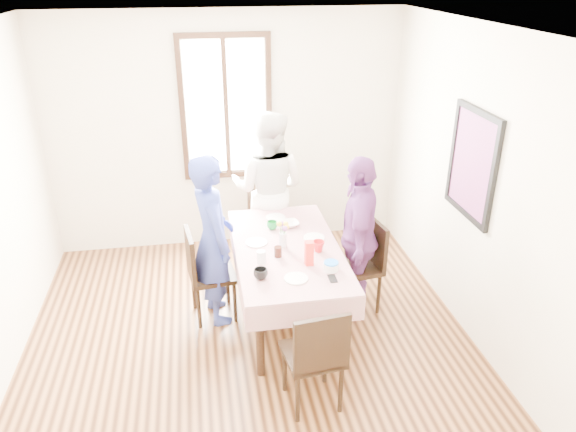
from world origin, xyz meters
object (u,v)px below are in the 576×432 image
(chair_left, at_px, (212,274))
(chair_right, at_px, (356,267))
(person_far, at_px, (270,190))
(chair_near, at_px, (313,354))
(chair_far, at_px, (270,224))
(person_right, at_px, (356,236))
(dining_table, at_px, (287,283))
(person_left, at_px, (212,240))

(chair_left, distance_m, chair_right, 1.38)
(chair_left, height_order, person_far, person_far)
(chair_near, height_order, person_far, person_far)
(chair_far, bearing_deg, person_right, 115.55)
(chair_left, relative_size, person_far, 0.52)
(dining_table, distance_m, chair_far, 1.14)
(person_left, xyz_separation_m, person_right, (1.34, -0.10, -0.03))
(dining_table, relative_size, chair_right, 1.81)
(person_right, bearing_deg, chair_left, -77.08)
(person_right, bearing_deg, person_left, -77.14)
(chair_far, xyz_separation_m, person_right, (0.67, -1.08, 0.34))
(chair_far, height_order, chair_near, same)
(dining_table, bearing_deg, chair_far, 90.00)
(person_left, bearing_deg, chair_far, -47.19)
(person_left, bearing_deg, person_far, -47.76)
(person_far, bearing_deg, person_right, 144.75)
(chair_right, bearing_deg, person_left, 76.76)
(person_far, bearing_deg, dining_table, 112.48)
(chair_far, bearing_deg, person_far, 83.78)
(person_left, xyz_separation_m, person_far, (0.67, 0.96, 0.05))
(chair_right, height_order, person_right, person_right)
(chair_left, height_order, person_left, person_left)
(chair_far, height_order, person_right, person_right)
(dining_table, distance_m, chair_near, 1.14)
(person_left, bearing_deg, chair_right, -107.13)
(chair_near, height_order, person_left, person_left)
(chair_left, relative_size, person_left, 0.56)
(dining_table, bearing_deg, chair_left, 167.35)
(chair_near, xyz_separation_m, person_right, (0.67, 1.19, 0.34))
(person_right, bearing_deg, chair_near, -12.23)
(chair_near, height_order, person_right, person_right)
(chair_near, distance_m, person_far, 2.29)
(chair_right, bearing_deg, chair_near, 140.94)
(person_right, bearing_deg, person_far, -130.47)
(chair_right, relative_size, person_right, 0.58)
(person_left, relative_size, person_far, 0.94)
(chair_left, bearing_deg, dining_table, 69.86)
(person_left, height_order, person_far, person_far)
(person_right, bearing_deg, dining_table, -68.34)
(person_far, bearing_deg, chair_near, 112.48)
(chair_left, distance_m, person_right, 1.40)
(chair_left, xyz_separation_m, chair_far, (0.69, 0.98, 0.00))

